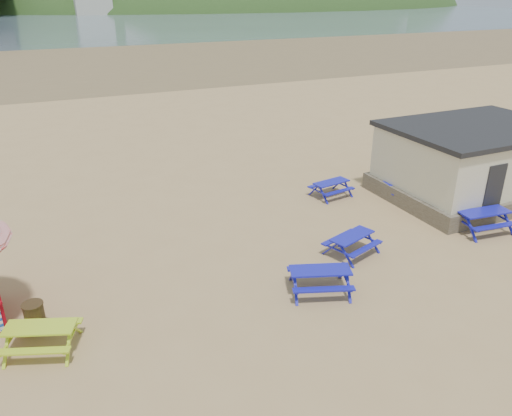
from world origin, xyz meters
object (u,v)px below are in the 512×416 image
picnic_table_blue_b (331,189)px  amenity_block (473,161)px  picnic_table_yellow (42,338)px  litter_bin (35,316)px

picnic_table_blue_b → amenity_block: 6.22m
picnic_table_yellow → amenity_block: size_ratio=0.29×
picnic_table_blue_b → litter_bin: size_ratio=2.21×
litter_bin → amenity_block: (17.89, 2.35, 1.15)m
litter_bin → amenity_block: bearing=7.5°
picnic_table_blue_b → litter_bin: litter_bin is taller
picnic_table_blue_b → amenity_block: size_ratio=0.25×
picnic_table_blue_b → amenity_block: bearing=-31.9°
picnic_table_yellow → amenity_block: amenity_block is taller
amenity_block → litter_bin: bearing=-172.5°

